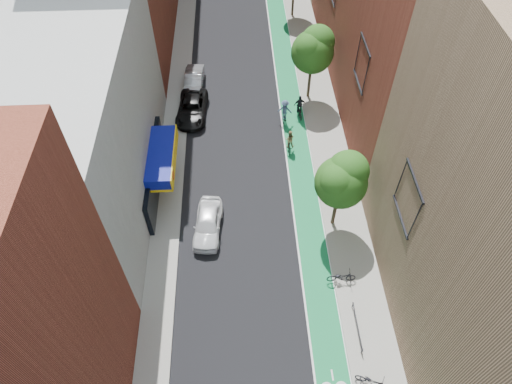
{
  "coord_description": "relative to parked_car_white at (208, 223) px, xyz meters",
  "views": [
    {
      "loc": [
        -0.64,
        -8.48,
        25.91
      ],
      "look_at": [
        0.36,
        11.89,
        1.5
      ],
      "focal_mm": 32.0,
      "sensor_mm": 36.0,
      "label": 1
    }
  ],
  "objects": [
    {
      "name": "parked_bike_near",
      "position": [
        9.0,
        -10.83,
        -0.12
      ],
      "size": [
        1.95,
        1.34,
        0.97
      ],
      "primitive_type": "imported",
      "rotation": [
        0.0,
        0.0,
        1.15
      ],
      "color": "black",
      "rests_on": "sidewalk_right"
    },
    {
      "name": "building_left_white",
      "position": [
        -7.98,
        4.1,
        5.25
      ],
      "size": [
        8.0,
        20.0,
        12.0
      ],
      "primitive_type": "cube",
      "color": "silver",
      "rests_on": "ground"
    },
    {
      "name": "parked_bike_far",
      "position": [
        8.42,
        -4.46,
        -0.12
      ],
      "size": [
        1.83,
        0.64,
        0.96
      ],
      "primitive_type": "imported",
      "rotation": [
        0.0,
        0.0,
        1.57
      ],
      "color": "black",
      "rests_on": "sidewalk_right"
    },
    {
      "name": "bike_lane",
      "position": [
        7.02,
        16.1,
        -0.75
      ],
      "size": [
        2.0,
        68.0,
        0.01
      ],
      "primitive_type": "cube",
      "color": "#167E4A",
      "rests_on": "ground"
    },
    {
      "name": "tree_mid",
      "position": [
        8.67,
        14.12,
        4.14
      ],
      "size": [
        3.55,
        3.53,
        6.74
      ],
      "color": "#332619",
      "rests_on": "ground"
    },
    {
      "name": "parked_car_white",
      "position": [
        0.0,
        0.0,
        0.0
      ],
      "size": [
        2.18,
        4.56,
        1.5
      ],
      "primitive_type": "imported",
      "rotation": [
        0.0,
        0.0,
        -0.09
      ],
      "color": "white",
      "rests_on": "ground"
    },
    {
      "name": "sidewalk_left",
      "position": [
        -2.98,
        16.1,
        -0.68
      ],
      "size": [
        2.0,
        68.0,
        0.15
      ],
      "primitive_type": "cube",
      "color": "gray",
      "rests_on": "ground"
    },
    {
      "name": "cyclist_lane_mid",
      "position": [
        7.57,
        11.64,
        0.02
      ],
      "size": [
        1.01,
        1.7,
        2.01
      ],
      "rotation": [
        0.0,
        0.0,
        3.25
      ],
      "color": "black",
      "rests_on": "ground"
    },
    {
      "name": "parked_car_silver",
      "position": [
        -1.55,
        15.92,
        -0.01
      ],
      "size": [
        1.8,
        4.55,
        1.47
      ],
      "primitive_type": "imported",
      "rotation": [
        0.0,
        0.0,
        -0.06
      ],
      "color": "#9A9DA2",
      "rests_on": "ground"
    },
    {
      "name": "cyclist_lane_near",
      "position": [
        6.3,
        7.53,
        0.07
      ],
      "size": [
        0.82,
        1.66,
        1.94
      ],
      "rotation": [
        0.0,
        0.0,
        3.05
      ],
      "color": "black",
      "rests_on": "ground"
    },
    {
      "name": "cyclist_lane_far",
      "position": [
        6.22,
        10.93,
        0.29
      ],
      "size": [
        1.3,
        1.55,
        2.19
      ],
      "rotation": [
        0.0,
        0.0,
        2.94
      ],
      "color": "black",
      "rests_on": "ground"
    },
    {
      "name": "tree_near",
      "position": [
        8.67,
        0.12,
        3.9
      ],
      "size": [
        3.4,
        3.36,
        6.42
      ],
      "color": "#332619",
      "rests_on": "ground"
    },
    {
      "name": "parked_car_black",
      "position": [
        -1.58,
        12.19,
        -0.04
      ],
      "size": [
        2.75,
        5.3,
        1.43
      ],
      "primitive_type": "imported",
      "rotation": [
        0.0,
        0.0,
        -0.08
      ],
      "color": "black",
      "rests_on": "ground"
    },
    {
      "name": "sidewalk_right",
      "position": [
        9.52,
        16.1,
        -0.68
      ],
      "size": [
        3.0,
        68.0,
        0.15
      ],
      "primitive_type": "cube",
      "color": "gray",
      "rests_on": "ground"
    },
    {
      "name": "ground",
      "position": [
        3.02,
        -9.9,
        -0.75
      ],
      "size": [
        160.0,
        160.0,
        0.0
      ],
      "primitive_type": "plane",
      "color": "black",
      "rests_on": "ground"
    }
  ]
}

